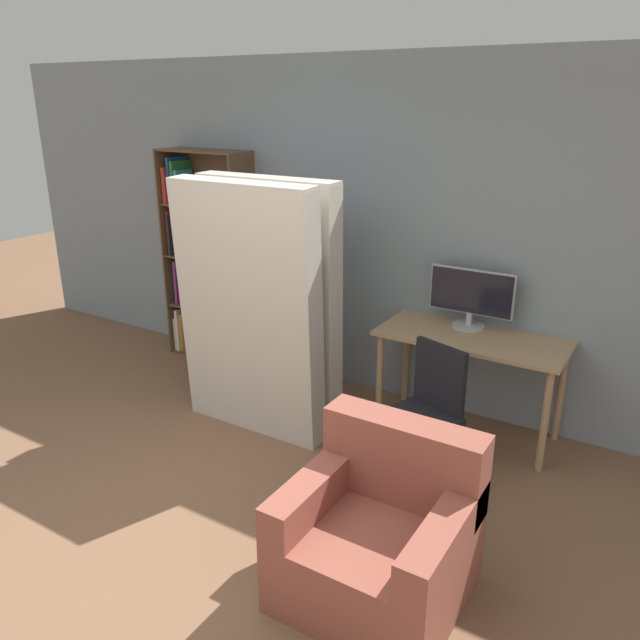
% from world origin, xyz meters
% --- Properties ---
extents(ground_plane, '(16.00, 16.00, 0.00)m').
position_xyz_m(ground_plane, '(0.00, 0.00, 0.00)').
color(ground_plane, brown).
extents(wall_back, '(8.00, 0.06, 2.70)m').
position_xyz_m(wall_back, '(0.00, 2.80, 1.35)').
color(wall_back, gray).
rests_on(wall_back, ground).
extents(desk, '(1.33, 0.60, 0.77)m').
position_xyz_m(desk, '(1.04, 2.47, 0.66)').
color(desk, tan).
rests_on(desk, ground).
extents(monitor, '(0.63, 0.24, 0.44)m').
position_xyz_m(monitor, '(0.96, 2.63, 1.01)').
color(monitor, '#B7B7BC').
rests_on(monitor, desk).
extents(office_chair, '(0.56, 0.56, 0.89)m').
position_xyz_m(office_chair, '(0.98, 1.77, 0.35)').
color(office_chair, '#4C4C51').
rests_on(office_chair, ground).
extents(bookshelf, '(0.86, 0.34, 1.94)m').
position_xyz_m(bookshelf, '(-1.64, 2.63, 0.88)').
color(bookshelf, brown).
rests_on(bookshelf, ground).
extents(mattress_near, '(1.15, 0.27, 1.86)m').
position_xyz_m(mattress_near, '(-0.34, 1.68, 0.93)').
color(mattress_near, beige).
rests_on(mattress_near, ground).
extents(mattress_far, '(1.15, 0.21, 1.86)m').
position_xyz_m(mattress_far, '(-0.34, 1.94, 0.93)').
color(mattress_far, beige).
rests_on(mattress_far, ground).
extents(armchair, '(0.85, 0.80, 0.85)m').
position_xyz_m(armchair, '(1.21, 0.71, 0.32)').
color(armchair, '#934C3D').
rests_on(armchair, ground).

